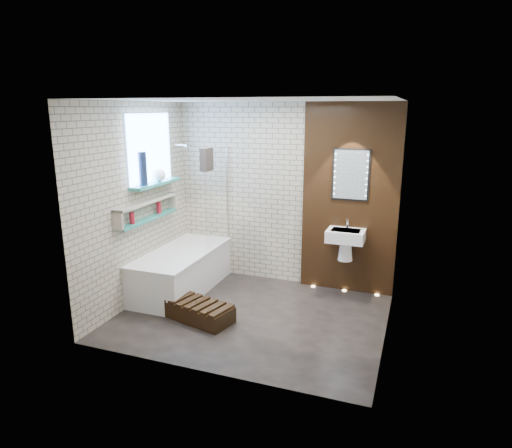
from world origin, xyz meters
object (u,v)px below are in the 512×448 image
at_px(washbasin, 346,240).
at_px(bath_screen, 216,198).
at_px(bathtub, 182,270).
at_px(led_mirror, 351,175).
at_px(walnut_step, 197,311).

bearing_deg(washbasin, bath_screen, -174.22).
bearing_deg(washbasin, bathtub, -163.99).
distance_m(led_mirror, walnut_step, 2.67).
distance_m(washbasin, walnut_step, 2.18).
bearing_deg(walnut_step, led_mirror, 44.67).
bearing_deg(bathtub, led_mirror, 19.78).
relative_size(washbasin, walnut_step, 0.65).
bearing_deg(walnut_step, bathtub, 129.80).
bearing_deg(bath_screen, washbasin, 5.78).
xyz_separation_m(bathtub, washbasin, (2.17, 0.62, 0.50)).
bearing_deg(bath_screen, led_mirror, 10.66).
bearing_deg(bath_screen, walnut_step, -77.22).
height_order(bathtub, walnut_step, bathtub).
relative_size(bathtub, walnut_step, 1.94).
relative_size(bath_screen, walnut_step, 1.56).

